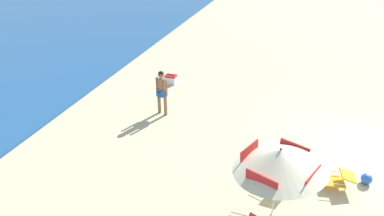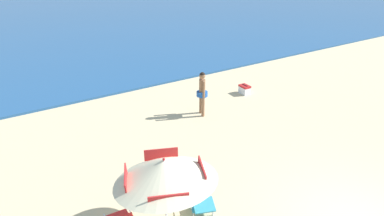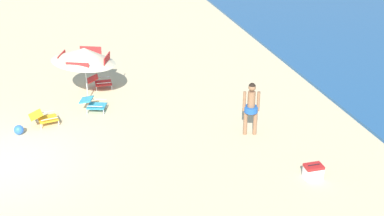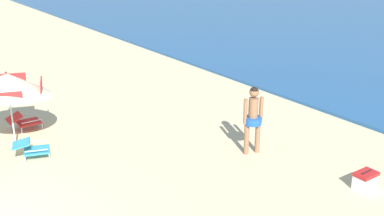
# 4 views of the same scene
# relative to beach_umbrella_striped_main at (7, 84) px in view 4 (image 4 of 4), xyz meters

# --- Properties ---
(beach_umbrella_striped_main) EXTENTS (2.50, 2.54, 2.09)m
(beach_umbrella_striped_main) POSITION_rel_beach_umbrella_striped_main_xyz_m (0.00, 0.00, 0.00)
(beach_umbrella_striped_main) COLOR silver
(beach_umbrella_striped_main) RESTS_ON ground
(lounge_chair_under_umbrella) EXTENTS (0.61, 0.91, 0.51)m
(lounge_chair_under_umbrella) POSITION_rel_beach_umbrella_striped_main_xyz_m (-0.87, 0.55, -1.42)
(lounge_chair_under_umbrella) COLOR red
(lounge_chair_under_umbrella) RESTS_ON ground
(lounge_chair_beside_umbrella) EXTENTS (0.80, 0.98, 0.49)m
(lounge_chair_beside_umbrella) POSITION_rel_beach_umbrella_striped_main_xyz_m (1.01, 0.07, -1.41)
(lounge_chair_beside_umbrella) COLOR teal
(lounge_chair_beside_umbrella) RESTS_ON ground
(person_standing_near_shore) EXTENTS (0.43, 0.50, 1.75)m
(person_standing_near_shore) POSITION_rel_beach_umbrella_striped_main_xyz_m (4.06, 4.59, -0.68)
(person_standing_near_shore) COLOR #8C6042
(person_standing_near_shore) RESTS_ON ground
(cooler_box) EXTENTS (0.36, 0.50, 0.43)m
(cooler_box) POSITION_rel_beach_umbrella_striped_main_xyz_m (6.86, 5.32, -1.49)
(cooler_box) COLOR white
(cooler_box) RESTS_ON ground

